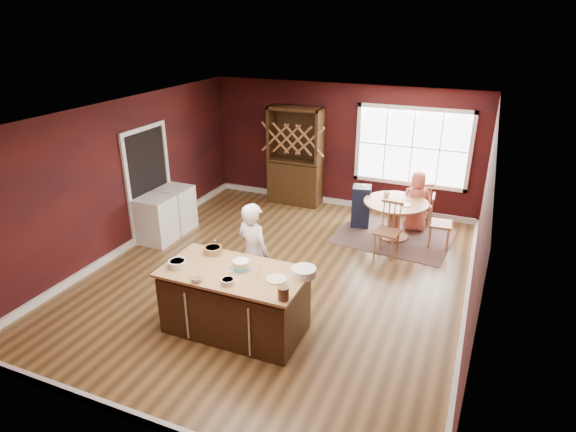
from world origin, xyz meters
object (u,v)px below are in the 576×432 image
at_px(dining_table, 395,212).
at_px(toddler, 362,188).
at_px(layer_cake, 241,265).
at_px(chair_south, 387,230).
at_px(high_chair, 361,205).
at_px(chair_north, 420,203).
at_px(kitchen_island, 235,302).
at_px(baker, 253,254).
at_px(hutch, 295,156).
at_px(dryer, 176,208).
at_px(chair_east, 441,222).
at_px(seated_woman, 416,201).
at_px(washer, 156,220).

distance_m(dining_table, toddler, 0.87).
xyz_separation_m(layer_cake, chair_south, (1.37, 2.92, -0.48)).
xyz_separation_m(dining_table, high_chair, (-0.74, 0.30, -0.09)).
bearing_deg(chair_north, chair_south, 56.54).
height_order(kitchen_island, baker, baker).
bearing_deg(baker, chair_north, -98.01).
distance_m(baker, hutch, 4.20).
xyz_separation_m(dining_table, dryer, (-4.13, -1.27, -0.09)).
bearing_deg(toddler, dining_table, -25.02).
bearing_deg(kitchen_island, hutch, 102.43).
relative_size(chair_east, toddler, 3.86).
bearing_deg(seated_woman, kitchen_island, 58.56).
bearing_deg(chair_south, layer_cake, -108.46).
height_order(kitchen_island, chair_east, chair_east).
bearing_deg(layer_cake, chair_south, 64.93).
bearing_deg(dryer, chair_south, 6.54).
height_order(chair_north, seated_woman, seated_woman).
distance_m(high_chair, hutch, 1.99).
distance_m(layer_cake, washer, 3.36).
bearing_deg(chair_north, high_chair, 4.81).
height_order(dining_table, chair_east, chair_east).
bearing_deg(chair_east, hutch, 68.31).
relative_size(dining_table, high_chair, 1.37).
xyz_separation_m(layer_cake, chair_north, (1.70, 4.58, -0.51)).
height_order(chair_east, seated_woman, seated_woman).
bearing_deg(chair_east, chair_south, 128.05).
bearing_deg(washer, dryer, 90.00).
distance_m(dining_table, seated_woman, 0.61).
distance_m(dining_table, layer_cake, 3.98).
distance_m(baker, chair_east, 3.82).
bearing_deg(layer_cake, dining_table, 70.08).
bearing_deg(layer_cake, chair_north, 69.67).
relative_size(seated_woman, hutch, 0.56).
bearing_deg(high_chair, dining_table, -32.95).
height_order(chair_east, high_chair, chair_east).
height_order(chair_east, toddler, chair_east).
bearing_deg(washer, dining_table, 24.86).
xyz_separation_m(chair_east, hutch, (-3.33, 1.08, 0.59)).
relative_size(high_chair, toddler, 3.43).
xyz_separation_m(dining_table, toddler, (-0.75, 0.35, 0.28)).
relative_size(chair_north, dryer, 1.07).
relative_size(layer_cake, chair_south, 0.30).
distance_m(hutch, washer, 3.43).
relative_size(chair_north, hutch, 0.43).
bearing_deg(chair_north, baker, 42.48).
height_order(layer_cake, toddler, layer_cake).
distance_m(layer_cake, chair_east, 4.29).
height_order(chair_east, chair_south, same).
bearing_deg(layer_cake, dryer, 138.69).
relative_size(chair_east, hutch, 0.46).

